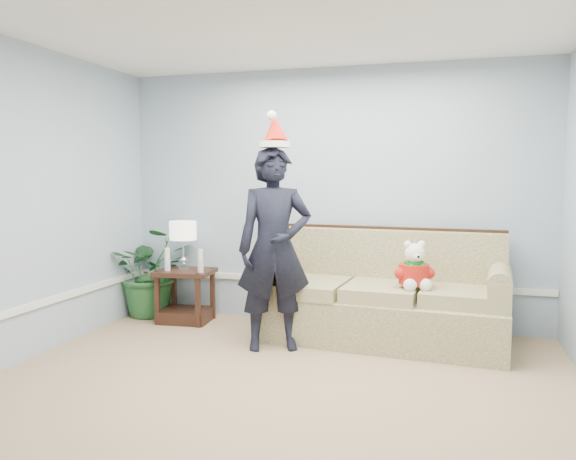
# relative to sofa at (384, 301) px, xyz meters

# --- Properties ---
(room_shell) EXTENTS (4.54, 5.04, 2.74)m
(room_shell) POSITION_rel_sofa_xyz_m (-0.63, -2.03, 0.97)
(room_shell) COLOR tan
(room_shell) RESTS_ON ground
(wainscot_trim) EXTENTS (4.49, 4.99, 0.06)m
(wainscot_trim) POSITION_rel_sofa_xyz_m (-1.81, -0.85, 0.07)
(wainscot_trim) COLOR white
(wainscot_trim) RESTS_ON room_shell
(sofa) EXTENTS (2.34, 1.14, 1.06)m
(sofa) POSITION_rel_sofa_xyz_m (0.00, 0.00, 0.00)
(sofa) COLOR #616730
(sofa) RESTS_ON room_shell
(side_table) EXTENTS (0.63, 0.54, 0.57)m
(side_table) POSITION_rel_sofa_xyz_m (-2.14, 0.07, -0.16)
(side_table) COLOR #371B14
(side_table) RESTS_ON room_shell
(table_lamp) EXTENTS (0.29, 0.29, 0.52)m
(table_lamp) POSITION_rel_sofa_xyz_m (-2.19, 0.13, 0.59)
(table_lamp) COLOR silver
(table_lamp) RESTS_ON side_table
(candle_pair) EXTENTS (0.45, 0.06, 0.25)m
(candle_pair) POSITION_rel_sofa_xyz_m (-2.10, -0.03, 0.30)
(candle_pair) COLOR silver
(candle_pair) RESTS_ON side_table
(houseplant) EXTENTS (1.20, 1.19, 1.00)m
(houseplant) POSITION_rel_sofa_xyz_m (-2.63, 0.23, 0.13)
(houseplant) COLOR #22592A
(houseplant) RESTS_ON room_shell
(man) EXTENTS (0.79, 0.66, 1.83)m
(man) POSITION_rel_sofa_xyz_m (-0.93, -0.57, 0.54)
(man) COLOR black
(man) RESTS_ON room_shell
(santa_hat) EXTENTS (0.37, 0.40, 0.33)m
(santa_hat) POSITION_rel_sofa_xyz_m (-0.93, -0.55, 1.59)
(santa_hat) COLOR white
(santa_hat) RESTS_ON man
(teddy_bear) EXTENTS (0.35, 0.35, 0.44)m
(teddy_bear) POSITION_rel_sofa_xyz_m (0.29, -0.22, 0.34)
(teddy_bear) COLOR white
(teddy_bear) RESTS_ON sofa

